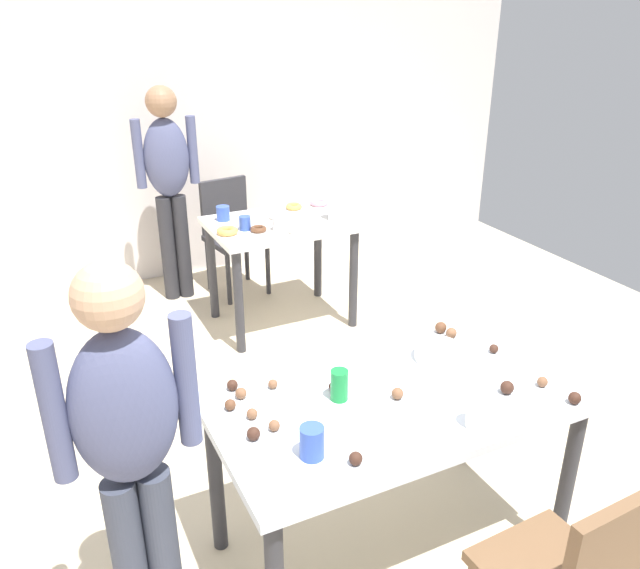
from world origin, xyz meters
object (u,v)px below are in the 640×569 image
(dining_table_near, at_px, (395,418))
(chair_far_table, at_px, (231,229))
(person_girl_near, at_px, (130,443))
(person_adult_far, at_px, (168,176))
(dining_table_far, at_px, (281,239))
(pitcher_far, at_px, (336,204))
(mixing_bowl, at_px, (438,352))
(soda_can, at_px, (339,385))

(dining_table_near, xyz_separation_m, chair_far_table, (0.29, 2.81, -0.16))
(person_girl_near, relative_size, person_adult_far, 0.93)
(dining_table_far, distance_m, pitcher_far, 0.44)
(person_girl_near, height_order, mixing_bowl, person_girl_near)
(chair_far_table, height_order, person_girl_near, person_girl_near)
(mixing_bowl, bearing_deg, soda_can, -170.88)
(mixing_bowl, xyz_separation_m, soda_can, (-0.50, -0.08, 0.03))
(dining_table_near, bearing_deg, soda_can, 157.11)
(pitcher_far, bearing_deg, dining_table_near, -111.27)
(dining_table_far, xyz_separation_m, person_girl_near, (-1.39, -2.13, 0.26))
(soda_can, bearing_deg, person_adult_far, 88.82)
(dining_table_near, bearing_deg, mixing_bowl, 28.23)
(person_adult_far, bearing_deg, person_girl_near, -106.14)
(person_adult_far, distance_m, mixing_bowl, 2.73)
(person_girl_near, distance_m, pitcher_far, 2.64)
(person_adult_far, bearing_deg, dining_table_far, -53.03)
(person_girl_near, bearing_deg, soda_can, 7.21)
(person_adult_far, distance_m, soda_can, 2.77)
(mixing_bowl, relative_size, soda_can, 1.54)
(pitcher_far, bearing_deg, person_adult_far, 135.96)
(chair_far_table, height_order, pitcher_far, pitcher_far)
(person_girl_near, distance_m, person_adult_far, 2.99)
(chair_far_table, relative_size, mixing_bowl, 4.63)
(person_adult_far, xyz_separation_m, soda_can, (-0.06, -2.77, -0.14))
(person_girl_near, xyz_separation_m, person_adult_far, (0.83, 2.87, 0.07))
(dining_table_near, height_order, chair_far_table, chair_far_table)
(dining_table_far, bearing_deg, person_adult_far, 126.97)
(chair_far_table, relative_size, pitcher_far, 3.92)
(dining_table_near, xyz_separation_m, person_adult_far, (-0.14, 2.85, 0.30))
(dining_table_far, relative_size, chair_far_table, 1.09)
(chair_far_table, relative_size, person_adult_far, 0.55)
(dining_table_near, relative_size, mixing_bowl, 7.33)
(person_girl_near, height_order, pitcher_far, person_girl_near)
(person_adult_far, bearing_deg, chair_far_table, -5.74)
(dining_table_far, xyz_separation_m, pitcher_far, (0.35, -0.14, 0.24))
(chair_far_table, xyz_separation_m, person_girl_near, (-1.26, -2.82, 0.38))
(dining_table_near, distance_m, mixing_bowl, 0.37)
(person_girl_near, xyz_separation_m, pitcher_far, (1.74, 1.99, -0.02))
(dining_table_far, relative_size, person_adult_far, 0.60)
(dining_table_far, distance_m, chair_far_table, 0.72)
(mixing_bowl, distance_m, pitcher_far, 1.87)
(dining_table_far, height_order, soda_can, soda_can)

